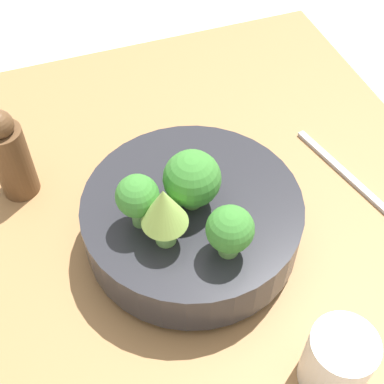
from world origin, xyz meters
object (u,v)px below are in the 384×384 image
cup (337,361)px  fork (345,174)px  bowl (192,220)px  pepper_mill (10,156)px

cup → fork: size_ratio=0.44×
bowl → fork: size_ratio=1.37×
bowl → cup: cup is taller
cup → pepper_mill: pepper_mill is taller
pepper_mill → fork: (-0.13, -0.44, -0.06)m
bowl → pepper_mill: pepper_mill is taller
pepper_mill → bowl: bearing=-129.8°
pepper_mill → fork: 0.46m
cup → fork: cup is taller
bowl → cup: bearing=-160.1°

